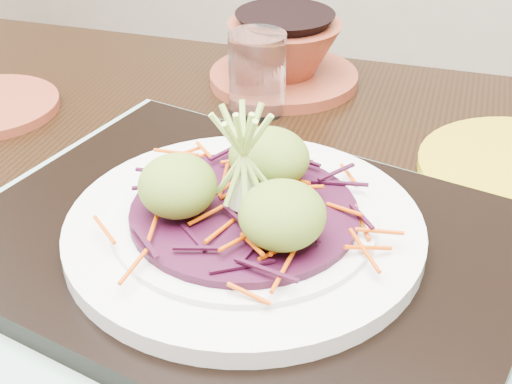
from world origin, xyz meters
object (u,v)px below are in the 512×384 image
at_px(white_plate, 244,227).
at_px(water_glass, 257,73).
at_px(serving_tray, 245,247).
at_px(terracotta_bowl_set, 284,56).
at_px(dining_table, 244,331).

height_order(white_plate, water_glass, water_glass).
relative_size(serving_tray, water_glass, 4.78).
height_order(white_plate, terracotta_bowl_set, terracotta_bowl_set).
xyz_separation_m(dining_table, white_plate, (0.01, -0.02, 0.13)).
relative_size(white_plate, water_glass, 3.11).
bearing_deg(serving_tray, terracotta_bowl_set, 113.33).
distance_m(serving_tray, terracotta_bowl_set, 0.34).
xyz_separation_m(water_glass, terracotta_bowl_set, (-0.00, 0.08, -0.01)).
xyz_separation_m(serving_tray, white_plate, (0.00, -0.00, 0.02)).
bearing_deg(terracotta_bowl_set, dining_table, -71.64).
relative_size(serving_tray, terracotta_bowl_set, 2.27).
height_order(dining_table, water_glass, water_glass).
bearing_deg(dining_table, serving_tray, -68.09).
relative_size(water_glass, terracotta_bowl_set, 0.48).
relative_size(dining_table, water_glass, 15.31).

